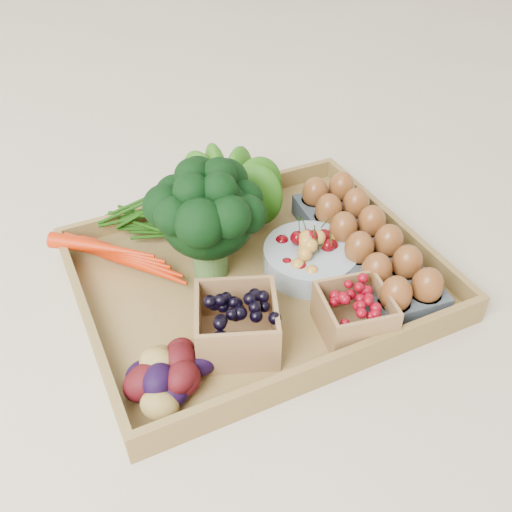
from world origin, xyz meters
name	(u,v)px	position (x,y,z in m)	size (l,w,h in m)	color
ground	(256,284)	(0.00, 0.00, 0.00)	(4.00, 4.00, 0.00)	beige
tray	(256,281)	(0.00, 0.00, 0.01)	(0.55, 0.45, 0.01)	olive
carrots	(125,258)	(-0.18, 0.11, 0.04)	(0.18, 0.13, 0.04)	#BF2304
lettuce	(226,187)	(0.02, 0.16, 0.09)	(0.14, 0.14, 0.14)	#14530C
broccoli	(209,237)	(-0.06, 0.04, 0.09)	(0.18, 0.18, 0.14)	black
cherry_bowl	(310,258)	(0.09, -0.02, 0.04)	(0.15, 0.15, 0.04)	#8C9EA5
egg_carton	(363,251)	(0.18, -0.04, 0.03)	(0.12, 0.33, 0.04)	#3D454D
potatoes	(169,369)	(-0.19, -0.15, 0.05)	(0.13, 0.13, 0.08)	#36080C
punnet_blackberry	(237,324)	(-0.08, -0.11, 0.05)	(0.11, 0.11, 0.08)	black
punnet_raspberry	(354,313)	(0.08, -0.16, 0.05)	(0.10, 0.10, 0.07)	maroon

